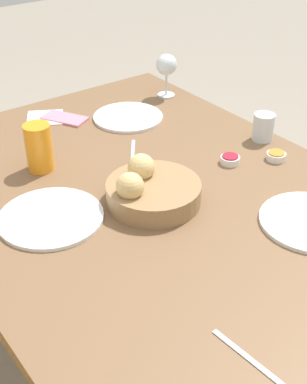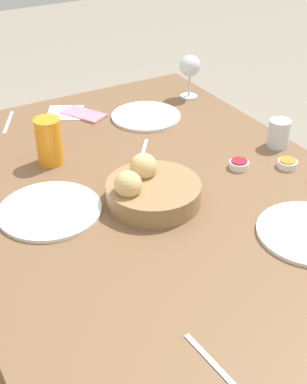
{
  "view_description": "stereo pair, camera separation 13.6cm",
  "coord_description": "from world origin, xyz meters",
  "px_view_note": "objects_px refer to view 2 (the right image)",
  "views": [
    {
      "loc": [
        -0.97,
        0.71,
        1.52
      ],
      "look_at": [
        -0.06,
        0.02,
        0.78
      ],
      "focal_mm": 50.0,
      "sensor_mm": 36.0,
      "label": 1
    },
    {
      "loc": [
        -1.05,
        0.59,
        1.52
      ],
      "look_at": [
        -0.06,
        0.02,
        0.78
      ],
      "focal_mm": 50.0,
      "sensor_mm": 36.0,
      "label": 2
    }
  ],
  "objects_px": {
    "bread_basket": "(151,190)",
    "cell_phone": "(84,114)",
    "knife_silver": "(215,365)",
    "plate_near_right": "(146,116)",
    "juice_glass": "(49,141)",
    "napkin": "(65,113)",
    "jam_bowl_honey": "(287,164)",
    "jam_bowl_berry": "(239,164)",
    "plate_far_center": "(50,210)",
    "water_tumbler": "(279,133)",
    "spoon_coffee": "(144,149)",
    "fork_silver": "(8,122)",
    "wine_glass": "(190,67)"
  },
  "relations": [
    {
      "from": "bread_basket",
      "to": "cell_phone",
      "type": "distance_m",
      "value": 0.58
    },
    {
      "from": "bread_basket",
      "to": "knife_silver",
      "type": "bearing_deg",
      "value": 162.68
    },
    {
      "from": "plate_near_right",
      "to": "cell_phone",
      "type": "relative_size",
      "value": 1.4
    },
    {
      "from": "juice_glass",
      "to": "cell_phone",
      "type": "xyz_separation_m",
      "value": [
        0.25,
        -0.21,
        -0.06
      ]
    },
    {
      "from": "plate_near_right",
      "to": "napkin",
      "type": "height_order",
      "value": "plate_near_right"
    },
    {
      "from": "jam_bowl_honey",
      "to": "juice_glass",
      "type": "bearing_deg",
      "value": 57.69
    },
    {
      "from": "bread_basket",
      "to": "jam_bowl_berry",
      "type": "relative_size",
      "value": 4.32
    },
    {
      "from": "cell_phone",
      "to": "juice_glass",
      "type": "bearing_deg",
      "value": 139.74
    },
    {
      "from": "plate_far_center",
      "to": "cell_phone",
      "type": "xyz_separation_m",
      "value": [
        0.49,
        -0.31,
        -0.0
      ]
    },
    {
      "from": "bread_basket",
      "to": "cell_phone",
      "type": "xyz_separation_m",
      "value": [
        0.57,
        -0.06,
        -0.03
      ]
    },
    {
      "from": "plate_near_right",
      "to": "knife_silver",
      "type": "distance_m",
      "value": 1.04
    },
    {
      "from": "jam_bowl_berry",
      "to": "cell_phone",
      "type": "xyz_separation_m",
      "value": [
        0.55,
        0.24,
        -0.01
      ]
    },
    {
      "from": "bread_basket",
      "to": "jam_bowl_berry",
      "type": "xyz_separation_m",
      "value": [
        0.02,
        -0.3,
        -0.02
      ]
    },
    {
      "from": "jam_bowl_honey",
      "to": "plate_near_right",
      "type": "bearing_deg",
      "value": 20.92
    },
    {
      "from": "bread_basket",
      "to": "juice_glass",
      "type": "height_order",
      "value": "juice_glass"
    },
    {
      "from": "plate_far_center",
      "to": "water_tumbler",
      "type": "height_order",
      "value": "water_tumbler"
    },
    {
      "from": "spoon_coffee",
      "to": "bread_basket",
      "type": "bearing_deg",
      "value": 154.39
    },
    {
      "from": "jam_bowl_berry",
      "to": "knife_silver",
      "type": "xyz_separation_m",
      "value": [
        -0.53,
        0.46,
        -0.01
      ]
    },
    {
      "from": "napkin",
      "to": "jam_bowl_berry",
      "type": "bearing_deg",
      "value": -154.01
    },
    {
      "from": "water_tumbler",
      "to": "jam_bowl_honey",
      "type": "height_order",
      "value": "water_tumbler"
    },
    {
      "from": "water_tumbler",
      "to": "jam_bowl_honey",
      "type": "xyz_separation_m",
      "value": [
        -0.11,
        0.06,
        -0.03
      ]
    },
    {
      "from": "water_tumbler",
      "to": "knife_silver",
      "type": "relative_size",
      "value": 0.5
    },
    {
      "from": "jam_bowl_honey",
      "to": "cell_phone",
      "type": "relative_size",
      "value": 0.34
    },
    {
      "from": "water_tumbler",
      "to": "fork_silver",
      "type": "bearing_deg",
      "value": 49.31
    },
    {
      "from": "juice_glass",
      "to": "water_tumbler",
      "type": "xyz_separation_m",
      "value": [
        -0.25,
        -0.64,
        -0.03
      ]
    },
    {
      "from": "spoon_coffee",
      "to": "cell_phone",
      "type": "relative_size",
      "value": 0.65
    },
    {
      "from": "plate_far_center",
      "to": "juice_glass",
      "type": "height_order",
      "value": "juice_glass"
    },
    {
      "from": "plate_near_right",
      "to": "jam_bowl_honey",
      "type": "xyz_separation_m",
      "value": [
        -0.49,
        -0.19,
        0.01
      ]
    },
    {
      "from": "fork_silver",
      "to": "juice_glass",
      "type": "bearing_deg",
      "value": -174.79
    },
    {
      "from": "plate_far_center",
      "to": "water_tumbler",
      "type": "distance_m",
      "value": 0.73
    },
    {
      "from": "water_tumbler",
      "to": "fork_silver",
      "type": "distance_m",
      "value": 0.88
    },
    {
      "from": "juice_glass",
      "to": "knife_silver",
      "type": "relative_size",
      "value": 0.81
    },
    {
      "from": "jam_bowl_honey",
      "to": "cell_phone",
      "type": "distance_m",
      "value": 0.71
    },
    {
      "from": "juice_glass",
      "to": "water_tumbler",
      "type": "bearing_deg",
      "value": -111.42
    },
    {
      "from": "cell_phone",
      "to": "jam_bowl_berry",
      "type": "bearing_deg",
      "value": -156.28
    },
    {
      "from": "plate_near_right",
      "to": "napkin",
      "type": "xyz_separation_m",
      "value": [
        0.17,
        0.22,
        -0.0
      ]
    },
    {
      "from": "juice_glass",
      "to": "cell_phone",
      "type": "bearing_deg",
      "value": -40.26
    },
    {
      "from": "wine_glass",
      "to": "knife_silver",
      "type": "distance_m",
      "value": 1.21
    },
    {
      "from": "jam_bowl_honey",
      "to": "spoon_coffee",
      "type": "xyz_separation_m",
      "value": [
        0.3,
        0.3,
        -0.01
      ]
    },
    {
      "from": "jam_bowl_berry",
      "to": "spoon_coffee",
      "type": "height_order",
      "value": "jam_bowl_berry"
    },
    {
      "from": "jam_bowl_honey",
      "to": "jam_bowl_berry",
      "type": "bearing_deg",
      "value": 61.92
    },
    {
      "from": "wine_glass",
      "to": "cell_phone",
      "type": "height_order",
      "value": "wine_glass"
    },
    {
      "from": "juice_glass",
      "to": "cell_phone",
      "type": "distance_m",
      "value": 0.33
    },
    {
      "from": "napkin",
      "to": "wine_glass",
      "type": "bearing_deg",
      "value": -101.37
    },
    {
      "from": "juice_glass",
      "to": "jam_bowl_berry",
      "type": "distance_m",
      "value": 0.54
    },
    {
      "from": "jam_bowl_berry",
      "to": "cell_phone",
      "type": "distance_m",
      "value": 0.6
    },
    {
      "from": "napkin",
      "to": "cell_phone",
      "type": "xyz_separation_m",
      "value": [
        -0.05,
        -0.05,
        0.0
      ]
    },
    {
      "from": "water_tumbler",
      "to": "wine_glass",
      "type": "relative_size",
      "value": 0.55
    },
    {
      "from": "water_tumbler",
      "to": "spoon_coffee",
      "type": "bearing_deg",
      "value": 63.27
    },
    {
      "from": "water_tumbler",
      "to": "napkin",
      "type": "xyz_separation_m",
      "value": [
        0.55,
        0.47,
        -0.04
      ]
    }
  ]
}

